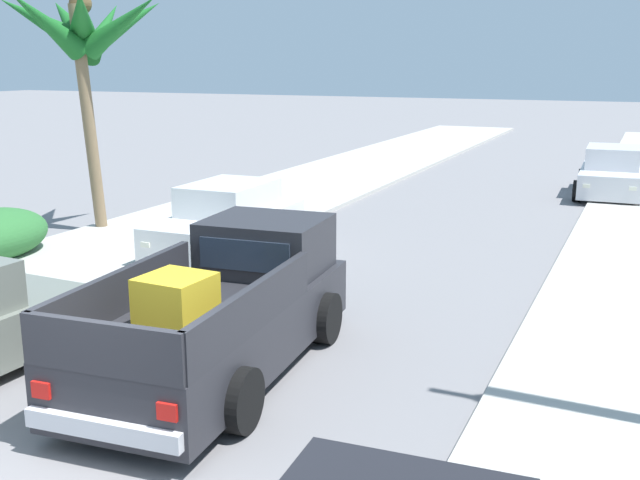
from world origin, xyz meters
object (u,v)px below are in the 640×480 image
car_right_mid (611,173)px  car_left_near (228,221)px  pickup_truck (226,312)px  palm_tree_right_fore (85,31)px

car_right_mid → car_left_near: bearing=-123.1°
pickup_truck → car_left_near: 6.32m
pickup_truck → car_right_mid: pickup_truck is taller
palm_tree_right_fore → car_right_mid: bearing=43.4°
car_right_mid → palm_tree_right_fore: 15.78m
pickup_truck → car_right_mid: bearing=76.5°
pickup_truck → car_left_near: (-3.22, 5.44, -0.08)m
car_right_mid → palm_tree_right_fore: size_ratio=0.75×
pickup_truck → palm_tree_right_fore: palm_tree_right_fore is taller
pickup_truck → palm_tree_right_fore: size_ratio=0.93×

